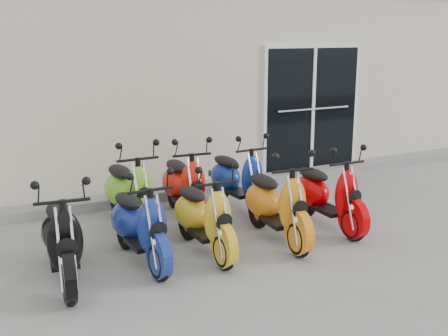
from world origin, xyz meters
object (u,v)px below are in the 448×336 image
Objects in this scene: scooter_front_orange_a at (203,206)px; scooter_back_red at (184,176)px; scooter_back_green at (129,182)px; scooter_front_red at (328,185)px; scooter_back_blue at (238,170)px; scooter_front_black at (61,227)px; scooter_front_orange_b at (277,194)px; scooter_front_blue at (139,214)px.

scooter_front_orange_a is 0.95× the size of scooter_back_red.
scooter_front_red is at bearing -28.01° from scooter_back_green.
scooter_back_red is at bearing 179.91° from scooter_back_blue.
scooter_back_green is (1.14, 1.26, 0.02)m from scooter_front_black.
scooter_back_green is at bearing 154.39° from scooter_front_red.
scooter_front_black is 3.08m from scooter_back_blue.
scooter_front_orange_a is 0.95× the size of scooter_front_orange_b.
scooter_back_green is 1.07× the size of scooter_back_blue.
scooter_back_green is at bearing -171.49° from scooter_back_red.
scooter_front_red is (1.82, 0.03, 0.01)m from scooter_front_orange_a.
scooter_front_orange_a is 0.92× the size of scooter_back_green.
scooter_back_red is at bearing 1.74° from scooter_back_green.
scooter_front_black is 0.99× the size of scooter_back_red.
scooter_back_red is 0.86m from scooter_back_blue.
scooter_front_red is 1.94m from scooter_back_red.
scooter_front_blue is 0.95× the size of scooter_front_orange_b.
scooter_front_orange_b reaches higher than scooter_front_red.
scooter_back_blue is (2.79, 1.31, -0.02)m from scooter_front_black.
scooter_front_orange_a is 1.76m from scooter_back_blue.
scooter_front_red is at bearing 8.36° from scooter_front_black.
scooter_front_black is 2.31m from scooter_back_red.
scooter_front_red is at bearing -2.24° from scooter_front_blue.
scooter_front_blue is 0.93× the size of scooter_back_green.
scooter_front_black is at bearing -175.74° from scooter_front_blue.
scooter_front_black reaches higher than scooter_front_red.
scooter_front_orange_b is 1.37m from scooter_back_blue.
scooter_back_green is at bearing 75.05° from scooter_front_blue.
scooter_front_red is 1.41m from scooter_back_blue.
scooter_back_red is at bearing 77.28° from scooter_front_orange_a.
scooter_front_red is (2.57, -0.04, 0.01)m from scooter_front_blue.
scooter_front_orange_b reaches higher than scooter_back_blue.
scooter_back_green is 1.65m from scooter_back_blue.
scooter_front_orange_a is at bearing -177.84° from scooter_front_orange_b.
scooter_back_blue is (-0.63, 1.27, -0.00)m from scooter_front_red.
scooter_front_red is 0.97× the size of scooter_back_red.
scooter_front_orange_a is 1.33m from scooter_back_green.
scooter_front_blue is at bearing -149.63° from scooter_back_blue.
scooter_back_green is at bearing 112.15° from scooter_front_orange_a.
scooter_back_green reaches higher than scooter_front_orange_a.
scooter_front_orange_b reaches higher than scooter_front_black.
scooter_back_blue is (1.94, 1.22, 0.00)m from scooter_front_blue.
scooter_back_green reaches higher than scooter_back_blue.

